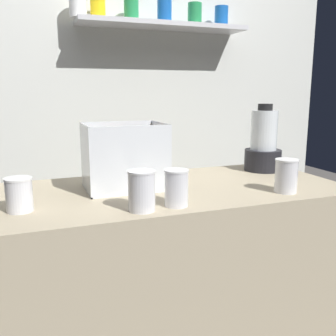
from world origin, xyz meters
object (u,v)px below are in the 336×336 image
juice_cup_beet_right (286,178)px  juice_cup_beet_left (142,193)px  juice_cup_orange_middle (176,189)px  carrot_display_bin (123,167)px  juice_cup_orange_far_left (19,197)px  blender_pitcher (263,145)px

juice_cup_beet_right → juice_cup_beet_left: bearing=-177.2°
juice_cup_orange_middle → juice_cup_beet_left: bearing=-176.0°
carrot_display_bin → juice_cup_orange_far_left: size_ratio=2.79×
blender_pitcher → juice_cup_orange_far_left: size_ratio=2.91×
carrot_display_bin → juice_cup_beet_right: bearing=-26.1°
blender_pitcher → juice_cup_orange_middle: size_ratio=2.58×
blender_pitcher → juice_cup_beet_right: (-0.15, -0.37, -0.07)m
juice_cup_beet_right → juice_cup_orange_far_left: bearing=173.9°
blender_pitcher → juice_cup_beet_left: (-0.72, -0.40, -0.07)m
juice_cup_orange_far_left → juice_cup_orange_middle: size_ratio=0.89×
blender_pitcher → juice_cup_orange_far_left: 1.12m
blender_pitcher → juice_cup_orange_far_left: bearing=-165.8°
blender_pitcher → juice_cup_orange_middle: 0.72m
carrot_display_bin → juice_cup_beet_left: carrot_display_bin is taller
juice_cup_orange_far_left → juice_cup_beet_right: size_ratio=0.86×
juice_cup_orange_far_left → juice_cup_beet_right: (0.94, -0.10, 0.01)m
carrot_display_bin → juice_cup_orange_middle: size_ratio=2.48×
carrot_display_bin → blender_pitcher: blender_pitcher is taller
juice_cup_orange_middle → juice_cup_beet_right: bearing=2.5°
blender_pitcher → juice_cup_beet_left: size_ratio=2.43×
blender_pitcher → juice_cup_beet_left: bearing=-150.9°
juice_cup_beet_left → juice_cup_orange_far_left: bearing=160.8°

